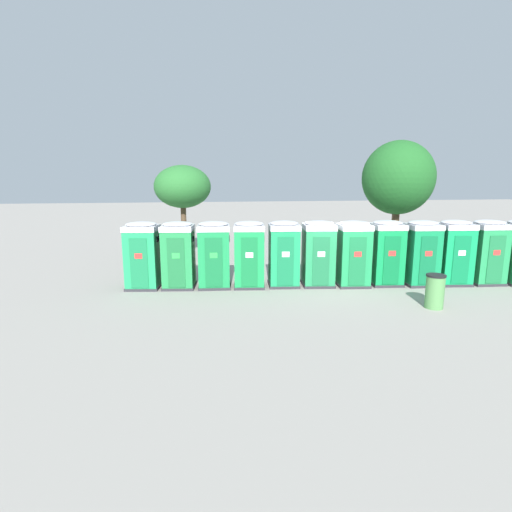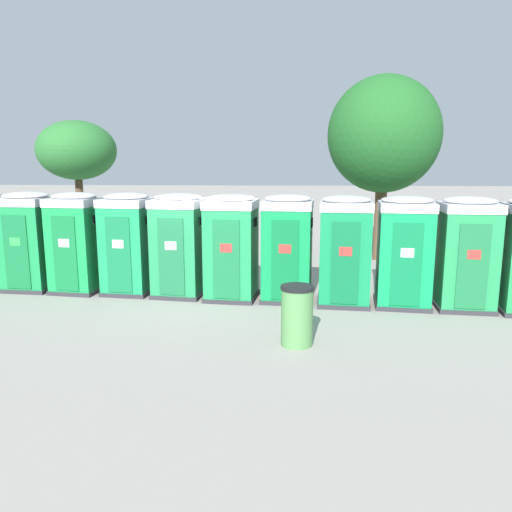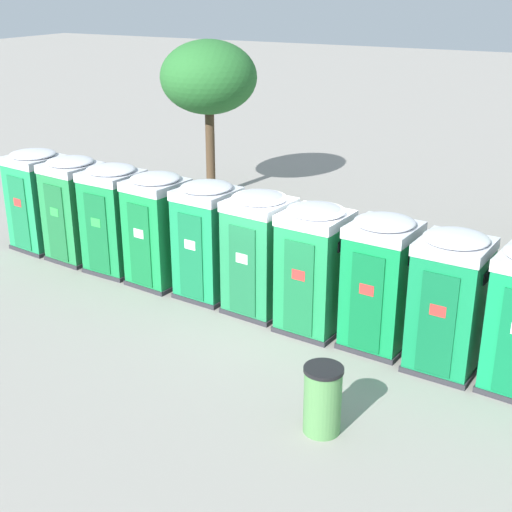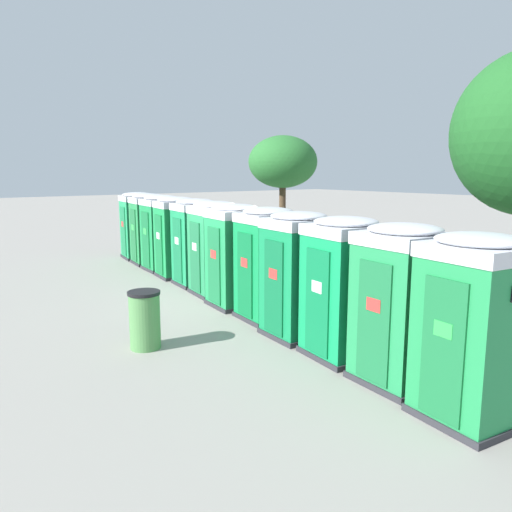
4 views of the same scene
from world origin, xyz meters
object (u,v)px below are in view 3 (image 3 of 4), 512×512
portapotty_2 (114,218)px  portapotty_8 (449,302)px  portapotty_3 (158,229)px  portapotty_7 (380,282)px  portapotty_6 (314,268)px  portapotty_4 (208,240)px  portapotty_0 (38,199)px  portapotty_1 (74,209)px  trash_can (323,399)px  street_tree_0 (209,78)px  portapotty_5 (259,253)px

portapotty_2 → portapotty_8: same height
portapotty_2 → portapotty_3: 1.34m
portapotty_7 → portapotty_6: bearing=178.1°
portapotty_3 → portapotty_4: (1.35, -0.07, 0.00)m
portapotty_0 → portapotty_7: size_ratio=1.00×
portapotty_1 → trash_can: 9.09m
portapotty_2 → portapotty_7: size_ratio=1.00×
portapotty_7 → portapotty_8: same height
portapotty_1 → portapotty_8: same height
portapotty_7 → portapotty_8: 1.35m
portapotty_4 → street_tree_0: bearing=120.8°
portapotty_3 → trash_can: (5.52, -3.58, -0.73)m
portapotty_0 → portapotty_8: 10.76m
portapotty_0 → portapotty_3: 4.03m
portapotty_2 → portapotty_4: (2.68, -0.22, 0.00)m
portapotty_0 → portapotty_8: same height
portapotty_0 → portapotty_4: 5.38m
portapotty_0 → portapotty_3: bearing=-6.6°
portapotty_1 → portapotty_8: bearing=-6.6°
portapotty_4 → portapotty_7: (4.01, -0.46, -0.00)m
portapotty_4 → portapotty_5: same height
portapotty_2 → street_tree_0: size_ratio=0.53×
portapotty_3 → portapotty_6: size_ratio=1.00×
street_tree_0 → portapotty_8: bearing=-38.1°
portapotty_1 → street_tree_0: size_ratio=0.53×
portapotty_2 → portapotty_4: 2.69m
portapotty_3 → portapotty_4: same height
portapotty_2 → portapotty_4: bearing=-4.7°
portapotty_1 → portapotty_8: (9.35, -1.09, 0.00)m
portapotty_6 → portapotty_8: 2.69m
street_tree_0 → trash_can: 13.25m
portapotty_4 → street_tree_0: 7.97m
portapotty_5 → street_tree_0: (-5.22, 6.69, 2.41)m
portapotty_5 → portapotty_2: bearing=174.4°
portapotty_3 → portapotty_2: bearing=173.5°
portapotty_7 → trash_can: (0.16, -3.05, -0.73)m
portapotty_0 → portapotty_7: 9.41m
portapotty_2 → portapotty_7: 6.72m
portapotty_3 → portapotty_8: (6.68, -0.79, -0.00)m
portapotty_1 → portapotty_3: size_ratio=1.00×
portapotty_2 → portapotty_5: 4.03m
portapotty_2 → portapotty_8: size_ratio=1.00×
portapotty_3 → portapotty_6: bearing=-6.9°
portapotty_0 → portapotty_7: same height
portapotty_2 → street_tree_0: (-1.21, 6.30, 2.41)m
portapotty_0 → portapotty_4: size_ratio=1.00×
portapotty_7 → trash_can: portapotty_7 is taller
portapotty_1 → portapotty_8: 9.41m
portapotty_4 → trash_can: portapotty_4 is taller
portapotty_0 → portapotty_4: (5.35, -0.53, 0.00)m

